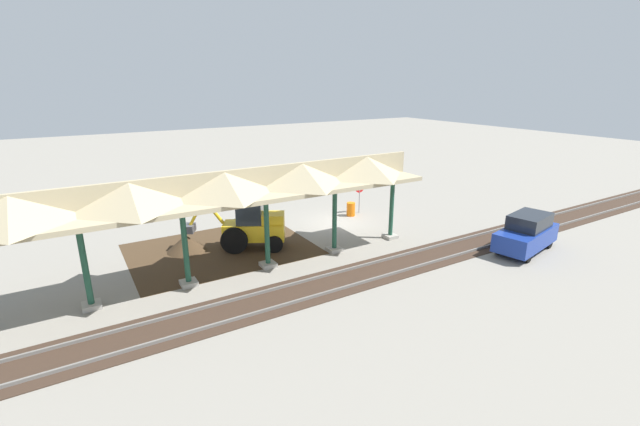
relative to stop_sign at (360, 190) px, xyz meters
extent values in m
plane|color=gray|center=(2.52, 1.12, -1.55)|extent=(120.00, 120.00, 0.00)
cube|color=#42301E|center=(10.23, 1.61, -1.54)|extent=(9.24, 7.00, 0.01)
cube|color=#9E998E|center=(1.41, 4.93, -1.45)|extent=(0.70, 0.70, 0.20)
cylinder|color=#1E4C38|center=(1.41, 4.93, 0.25)|extent=(0.24, 0.24, 3.60)
cube|color=#9E998E|center=(5.21, 4.93, -1.45)|extent=(0.70, 0.70, 0.20)
cylinder|color=#1E4C38|center=(5.21, 4.93, 0.25)|extent=(0.24, 0.24, 3.60)
cube|color=#9E998E|center=(9.02, 4.93, -1.45)|extent=(0.70, 0.70, 0.20)
cylinder|color=#1E4C38|center=(9.02, 4.93, 0.25)|extent=(0.24, 0.24, 3.60)
cube|color=#9E998E|center=(12.82, 4.93, -1.45)|extent=(0.70, 0.70, 0.20)
cylinder|color=#1E4C38|center=(12.82, 4.93, 0.25)|extent=(0.24, 0.24, 3.60)
cube|color=#9E998E|center=(16.62, 4.93, -1.45)|extent=(0.70, 0.70, 0.20)
cylinder|color=#1E4C38|center=(16.62, 4.93, 0.25)|extent=(0.24, 0.24, 3.60)
cube|color=tan|center=(10.92, 4.93, 2.15)|extent=(20.20, 3.20, 0.20)
cube|color=tan|center=(10.92, 4.93, 2.80)|extent=(20.20, 0.20, 1.10)
pyramid|color=tan|center=(3.31, 4.93, 2.80)|extent=(3.42, 3.20, 1.10)
pyramid|color=tan|center=(7.11, 4.93, 2.80)|extent=(3.42, 3.20, 1.10)
pyramid|color=tan|center=(10.92, 4.93, 2.80)|extent=(3.42, 3.20, 1.10)
pyramid|color=tan|center=(14.72, 4.93, 2.80)|extent=(3.42, 3.20, 1.10)
pyramid|color=tan|center=(18.52, 4.93, 2.80)|extent=(3.42, 3.20, 1.10)
cube|color=slate|center=(2.52, 7.36, -1.47)|extent=(60.00, 0.08, 0.15)
cube|color=slate|center=(2.52, 8.80, -1.47)|extent=(60.00, 0.08, 0.15)
cube|color=#38281E|center=(2.52, 8.08, -1.53)|extent=(60.00, 2.58, 0.03)
cylinder|color=gray|center=(0.00, 0.00, -0.56)|extent=(0.06, 0.06, 1.96)
cylinder|color=red|center=(0.00, 0.00, 0.23)|extent=(0.76, 0.03, 0.76)
cube|color=yellow|center=(8.61, 2.35, -0.58)|extent=(3.43, 2.68, 0.90)
cube|color=#1E262D|center=(8.78, 2.25, 0.57)|extent=(1.70, 1.65, 1.40)
cube|color=yellow|center=(7.71, 2.84, 0.12)|extent=(1.54, 1.51, 0.50)
cylinder|color=black|center=(9.10, 1.26, -0.85)|extent=(1.37, 0.94, 1.40)
cylinder|color=black|center=(9.79, 2.51, -0.85)|extent=(1.37, 0.94, 1.40)
cylinder|color=black|center=(7.34, 2.30, -1.10)|extent=(0.93, 0.70, 0.90)
cylinder|color=black|center=(7.97, 3.44, -1.10)|extent=(0.93, 0.70, 0.90)
cylinder|color=yellow|center=(10.41, 1.35, 0.53)|extent=(1.02, 0.67, 1.41)
cylinder|color=yellow|center=(11.21, 0.91, 0.40)|extent=(0.99, 0.65, 1.65)
cube|color=#47474C|center=(11.61, 0.69, -0.39)|extent=(0.91, 0.99, 0.40)
cone|color=#42301E|center=(11.85, 0.88, -1.55)|extent=(4.11, 4.11, 1.73)
cube|color=navy|center=(-3.36, 10.09, -0.77)|extent=(4.47, 2.59, 0.95)
cube|color=#1E232B|center=(-3.56, 10.04, 0.07)|extent=(2.62, 2.00, 0.73)
cylinder|color=black|center=(-2.15, 11.10, -1.25)|extent=(0.63, 0.32, 0.60)
cylinder|color=black|center=(-1.85, 9.66, -1.25)|extent=(0.63, 0.32, 0.60)
cylinder|color=black|center=(-4.87, 10.52, -1.25)|extent=(0.63, 0.32, 0.60)
cylinder|color=black|center=(-4.56, 9.08, -1.25)|extent=(0.63, 0.32, 0.60)
cylinder|color=orange|center=(0.91, 0.31, -1.10)|extent=(0.56, 0.56, 0.90)
camera|label=1|loc=(16.67, 22.44, 7.02)|focal=24.00mm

